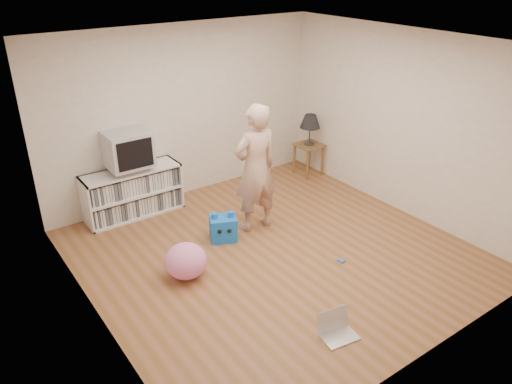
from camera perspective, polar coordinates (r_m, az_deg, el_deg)
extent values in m
plane|color=brown|center=(6.44, 2.10, -6.95)|extent=(4.50, 4.50, 0.00)
cube|color=beige|center=(7.64, -8.18, 8.96)|extent=(4.50, 0.02, 2.60)
cube|color=beige|center=(4.46, 20.30, -5.23)|extent=(4.50, 0.02, 2.60)
cube|color=beige|center=(4.91, -18.99, -2.08)|extent=(0.02, 4.50, 2.60)
cube|color=beige|center=(7.36, 16.45, 7.51)|extent=(0.02, 4.50, 2.60)
cube|color=white|center=(5.48, 2.56, 16.54)|extent=(4.50, 4.50, 0.01)
cube|color=white|center=(7.57, -14.51, 0.51)|extent=(1.40, 0.03, 0.70)
cube|color=white|center=(7.21, -18.89, -1.44)|extent=(0.03, 0.45, 0.70)
cube|color=white|center=(7.63, -9.18, 1.25)|extent=(0.03, 0.45, 0.70)
cube|color=white|center=(7.54, -13.63, -2.35)|extent=(1.40, 0.45, 0.03)
cube|color=white|center=(7.39, -13.89, -0.06)|extent=(1.34, 0.45, 0.03)
cube|color=white|center=(7.25, -14.17, 2.32)|extent=(1.40, 0.45, 0.03)
cube|color=silver|center=(7.39, -13.89, -0.06)|extent=(1.26, 0.36, 0.64)
cube|color=gray|center=(7.24, -14.21, 2.69)|extent=(0.45, 0.35, 0.07)
cube|color=#B0B0B5|center=(7.13, -14.46, 4.79)|extent=(0.60, 0.52, 0.50)
cube|color=black|center=(6.90, -13.62, 4.17)|extent=(0.50, 0.01, 0.40)
cylinder|color=brown|center=(8.36, 5.88, 3.02)|extent=(0.04, 0.04, 0.52)
cylinder|color=brown|center=(8.58, 7.60, 3.52)|extent=(0.04, 0.04, 0.52)
cylinder|color=brown|center=(8.60, 4.40, 3.74)|extent=(0.04, 0.04, 0.52)
cylinder|color=brown|center=(8.81, 6.11, 4.22)|extent=(0.04, 0.04, 0.52)
cube|color=brown|center=(8.48, 6.08, 5.35)|extent=(0.42, 0.42, 0.03)
cylinder|color=#333333|center=(8.47, 6.09, 5.53)|extent=(0.18, 0.18, 0.02)
cylinder|color=#333333|center=(8.42, 6.15, 6.63)|extent=(0.02, 0.02, 0.32)
imported|color=tan|center=(6.60, -0.06, 2.67)|extent=(0.66, 0.44, 1.77)
cube|color=silver|center=(5.25, 9.50, -16.00)|extent=(0.39, 0.30, 0.02)
cube|color=silver|center=(5.25, 8.79, -14.23)|extent=(0.37, 0.13, 0.23)
cube|color=black|center=(5.25, 8.79, -14.23)|extent=(0.32, 0.10, 0.19)
cube|color=#3F60AA|center=(6.35, 9.68, -7.76)|extent=(0.08, 0.10, 0.02)
cube|color=blue|center=(6.65, -3.76, -4.16)|extent=(0.43, 0.39, 0.33)
cylinder|color=blue|center=(6.54, -4.76, -2.72)|extent=(0.08, 0.08, 0.07)
cylinder|color=blue|center=(6.56, -2.87, -2.56)|extent=(0.08, 0.08, 0.07)
sphere|color=black|center=(6.51, -4.17, -4.54)|extent=(0.05, 0.05, 0.05)
sphere|color=black|center=(6.52, -3.06, -4.44)|extent=(0.05, 0.05, 0.05)
ellipsoid|color=pink|center=(5.95, -8.02, -7.81)|extent=(0.52, 0.52, 0.42)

